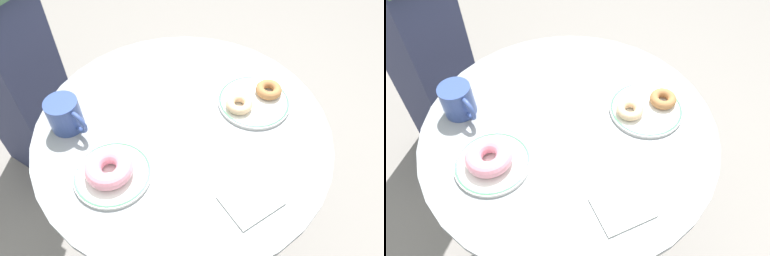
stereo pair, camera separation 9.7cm
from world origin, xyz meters
TOP-DOWN VIEW (x-y plane):
  - ground_plane at (0.00, 0.00)m, footprint 7.00×7.00m
  - cafe_table at (0.00, 0.00)m, footprint 0.79×0.79m
  - plate_left at (-0.22, -0.04)m, footprint 0.19×0.19m
  - plate_right at (0.22, -0.03)m, footprint 0.20×0.20m
  - donut_pink_frosted at (-0.22, -0.04)m, footprint 0.15×0.15m
  - donut_cinnamon at (0.27, -0.03)m, footprint 0.10×0.10m
  - donut_glazed at (0.17, -0.03)m, footprint 0.10×0.10m
  - paper_napkin at (0.02, -0.27)m, footprint 0.13×0.10m
  - coffee_mug at (-0.25, 0.16)m, footprint 0.09×0.12m

SIDE VIEW (x-z plane):
  - ground_plane at x=0.00m, z-range -0.02..0.00m
  - cafe_table at x=0.00m, z-range 0.11..0.81m
  - paper_napkin at x=0.02m, z-range 0.71..0.71m
  - plate_left at x=-0.22m, z-range 0.71..0.72m
  - plate_right at x=0.22m, z-range 0.71..0.72m
  - donut_cinnamon at x=0.27m, z-range 0.72..0.74m
  - donut_glazed at x=0.17m, z-range 0.72..0.74m
  - donut_pink_frosted at x=-0.22m, z-range 0.72..0.76m
  - coffee_mug at x=-0.25m, z-range 0.71..0.80m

